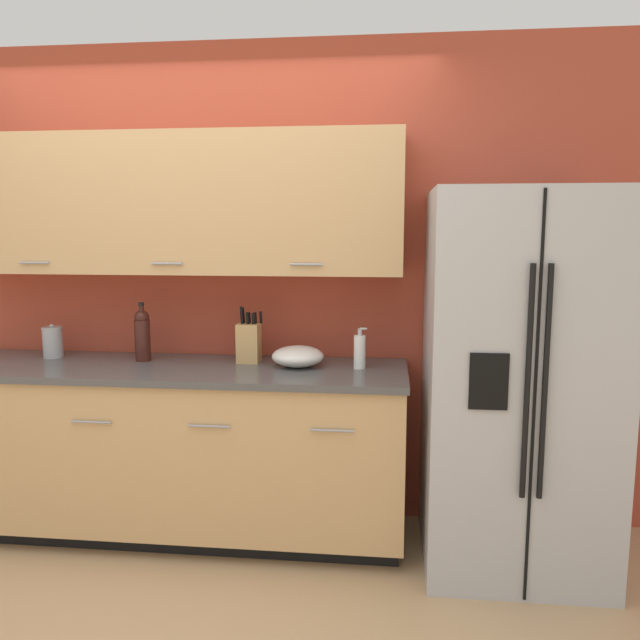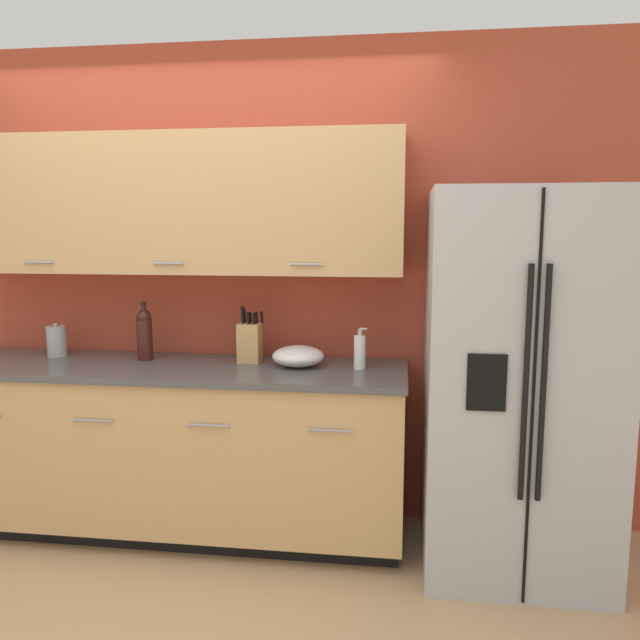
% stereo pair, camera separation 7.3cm
% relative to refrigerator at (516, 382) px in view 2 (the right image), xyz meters
% --- Properties ---
extents(wall_back, '(10.00, 0.39, 2.60)m').
position_rel_refrigerator_xyz_m(wall_back, '(-1.64, 0.37, 0.53)').
color(wall_back, '#AD422D').
rests_on(wall_back, ground_plane).
extents(counter_unit, '(2.43, 0.64, 0.91)m').
position_rel_refrigerator_xyz_m(counter_unit, '(-1.72, 0.08, -0.43)').
color(counter_unit, black).
rests_on(counter_unit, ground_plane).
extents(refrigerator, '(0.84, 0.80, 1.79)m').
position_rel_refrigerator_xyz_m(refrigerator, '(0.00, 0.00, 0.00)').
color(refrigerator, '#B2B2B5').
rests_on(refrigerator, ground_plane).
extents(knife_block, '(0.13, 0.12, 0.30)m').
position_rel_refrigerator_xyz_m(knife_block, '(-1.34, 0.20, 0.13)').
color(knife_block, tan).
rests_on(knife_block, counter_unit).
extents(wine_bottle, '(0.08, 0.08, 0.31)m').
position_rel_refrigerator_xyz_m(wine_bottle, '(-1.91, 0.17, 0.16)').
color(wine_bottle, '#3D1914').
rests_on(wine_bottle, counter_unit).
extents(soap_dispenser, '(0.07, 0.06, 0.21)m').
position_rel_refrigerator_xyz_m(soap_dispenser, '(-0.75, 0.12, 0.11)').
color(soap_dispenser, white).
rests_on(soap_dispenser, counter_unit).
extents(steel_canister, '(0.11, 0.11, 0.19)m').
position_rel_refrigerator_xyz_m(steel_canister, '(-2.44, 0.20, 0.10)').
color(steel_canister, '#A3A3A5').
rests_on(steel_canister, counter_unit).
extents(mixing_bowl, '(0.27, 0.27, 0.10)m').
position_rel_refrigerator_xyz_m(mixing_bowl, '(-1.07, 0.13, 0.07)').
color(mixing_bowl, white).
rests_on(mixing_bowl, counter_unit).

